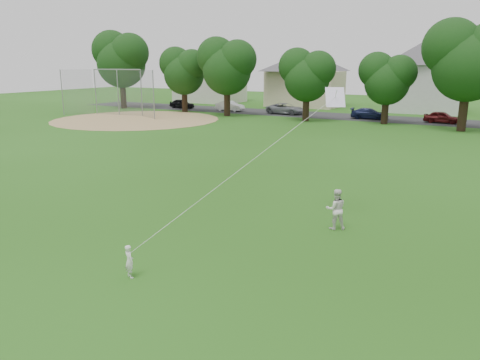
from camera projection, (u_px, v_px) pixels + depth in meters
The scene contains 10 objects.
ground at pixel (163, 256), 15.05m from camera, with size 160.00×160.00×0.00m, color #224E12.
street at pixel (408, 120), 50.50m from camera, with size 90.00×7.00×0.01m, color #2D2D30.
dirt_infield at pixel (136, 119), 51.09m from camera, with size 18.00×18.00×0.02m, color #9E7F51.
toddler at pixel (129, 261), 13.44m from camera, with size 0.36×0.24×1.00m, color white.
older_boy at pixel (336, 209), 17.32m from camera, with size 0.75×0.58×1.54m, color silver.
kite at pixel (246, 165), 15.55m from camera, with size 2.15×4.54×9.64m.
baseball_backstop at pixel (115, 93), 54.31m from camera, with size 11.90×3.78×5.28m.
tree_row at pixel (408, 62), 44.36m from camera, with size 83.26×7.73×10.55m.
parked_cars at pixel (437, 117), 48.09m from camera, with size 71.22×2.29×1.29m.
house_row at pixel (428, 70), 57.59m from camera, with size 77.17×14.15×10.59m.
Camera 1 is at (9.04, -10.96, 6.05)m, focal length 35.00 mm.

